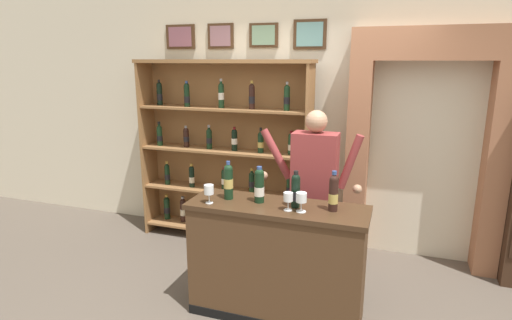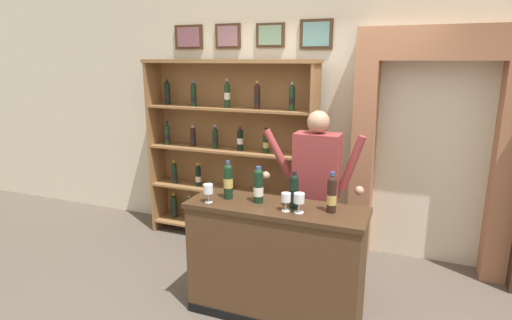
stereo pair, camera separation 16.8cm
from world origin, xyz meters
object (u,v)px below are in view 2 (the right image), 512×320
object	(u,v)px
tasting_bottle_prosecco	(258,185)
wine_glass_spare	(299,199)
tasting_bottle_brunello	(294,191)
tasting_bottle_riserva	(228,180)
wine_glass_right	(208,190)
wine_shelf	(231,149)
shopkeeper	(316,182)
tasting_counter	(275,262)
wine_glass_left	(286,198)
tasting_bottle_super_tuscan	(332,194)

from	to	relation	value
tasting_bottle_prosecco	wine_glass_spare	distance (m)	0.38
tasting_bottle_prosecco	tasting_bottle_brunello	xyz separation A→B (m)	(0.30, -0.02, -0.00)
tasting_bottle_brunello	tasting_bottle_riserva	bearing A→B (deg)	178.51
tasting_bottle_riserva	wine_glass_right	bearing A→B (deg)	-124.66
wine_glass_spare	wine_shelf	bearing A→B (deg)	131.59
shopkeeper	tasting_bottle_brunello	distance (m)	0.58
tasting_counter	wine_shelf	bearing A→B (deg)	127.91
tasting_bottle_brunello	wine_glass_left	bearing A→B (deg)	-111.44
tasting_bottle_super_tuscan	wine_glass_spare	size ratio (longest dim) A/B	2.06
shopkeeper	tasting_counter	bearing A→B (deg)	-107.13
shopkeeper	tasting_bottle_riserva	xyz separation A→B (m)	(-0.60, -0.56, 0.10)
tasting_bottle_riserva	wine_glass_spare	distance (m)	0.64
tasting_bottle_super_tuscan	wine_glass_right	bearing A→B (deg)	-170.96
tasting_counter	tasting_bottle_prosecco	distance (m)	0.65
wine_shelf	wine_glass_left	distance (m)	1.75
tasting_counter	tasting_bottle_prosecco	world-z (taller)	tasting_bottle_prosecco
shopkeeper	wine_glass_left	world-z (taller)	shopkeeper
tasting_counter	shopkeeper	size ratio (longest dim) A/B	0.86
tasting_bottle_brunello	wine_glass_spare	bearing A→B (deg)	-52.88
tasting_bottle_brunello	tasting_bottle_super_tuscan	bearing A→B (deg)	3.18
wine_glass_left	wine_glass_spare	bearing A→B (deg)	1.03
tasting_bottle_riserva	tasting_bottle_brunello	xyz separation A→B (m)	(0.57, -0.01, -0.02)
shopkeeper	wine_glass_right	bearing A→B (deg)	-134.89
tasting_counter	shopkeeper	world-z (taller)	shopkeeper
wine_shelf	shopkeeper	world-z (taller)	wine_shelf
tasting_bottle_riserva	tasting_counter	bearing A→B (deg)	-2.90
wine_shelf	tasting_bottle_prosecco	xyz separation A→B (m)	(0.84, -1.25, 0.03)
wine_shelf	tasting_bottle_brunello	bearing A→B (deg)	-48.13
wine_shelf	tasting_bottle_brunello	world-z (taller)	wine_shelf
wine_glass_right	wine_glass_spare	bearing A→B (deg)	3.83
tasting_counter	tasting_bottle_super_tuscan	size ratio (longest dim) A/B	4.59
tasting_bottle_super_tuscan	wine_glass_left	world-z (taller)	tasting_bottle_super_tuscan
tasting_counter	wine_glass_spare	xyz separation A→B (m)	(0.21, -0.08, 0.59)
tasting_counter	shopkeeper	bearing A→B (deg)	72.87
wine_shelf	tasting_bottle_riserva	bearing A→B (deg)	-65.49
wine_shelf	tasting_bottle_brunello	distance (m)	1.71
wine_shelf	shopkeeper	bearing A→B (deg)	-30.85
shopkeeper	tasting_bottle_prosecco	xyz separation A→B (m)	(-0.33, -0.55, 0.09)
tasting_bottle_riserva	tasting_bottle_prosecco	xyz separation A→B (m)	(0.27, 0.00, -0.01)
wine_glass_right	tasting_counter	bearing A→B (deg)	13.86
tasting_bottle_brunello	tasting_bottle_super_tuscan	size ratio (longest dim) A/B	0.93
shopkeeper	wine_glass_right	xyz separation A→B (m)	(-0.70, -0.71, 0.05)
wine_shelf	wine_glass_right	world-z (taller)	wine_shelf
wine_shelf	wine_glass_right	xyz separation A→B (m)	(0.47, -1.41, -0.01)
tasting_bottle_riserva	wine_glass_right	world-z (taller)	tasting_bottle_riserva
wine_shelf	tasting_bottle_brunello	xyz separation A→B (m)	(1.14, -1.27, 0.02)
tasting_bottle_riserva	tasting_bottle_prosecco	bearing A→B (deg)	0.53
wine_glass_spare	tasting_bottle_prosecco	bearing A→B (deg)	164.11
tasting_bottle_brunello	tasting_bottle_super_tuscan	world-z (taller)	tasting_bottle_super_tuscan
tasting_bottle_brunello	wine_glass_right	xyz separation A→B (m)	(-0.67, -0.14, -0.03)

